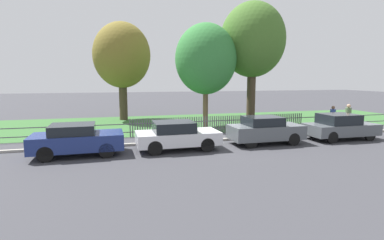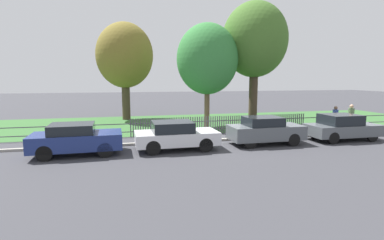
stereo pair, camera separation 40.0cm
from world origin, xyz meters
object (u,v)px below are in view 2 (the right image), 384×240
pedestrian_near_fence (335,118)px  pedestrian_by_lamp (351,117)px  parked_car_navy_estate (265,130)px  tree_mid_park (255,40)px  parked_car_black_saloon (176,135)px  tree_nearest_kerb (125,56)px  covered_motorcycle (171,127)px  parked_car_red_compact (342,127)px  parked_car_silver_hatchback (76,139)px  tree_behind_motorcycle (207,59)px

pedestrian_near_fence → pedestrian_by_lamp: size_ratio=0.93×
parked_car_navy_estate → pedestrian_by_lamp: 6.98m
parked_car_navy_estate → tree_mid_park: tree_mid_park is taller
parked_car_black_saloon → tree_nearest_kerb: (-2.10, 11.33, 4.47)m
parked_car_black_saloon → tree_mid_park: 10.74m
covered_motorcycle → parked_car_red_compact: bearing=-16.8°
parked_car_red_compact → covered_motorcycle: 9.42m
parked_car_black_saloon → tree_mid_park: size_ratio=0.45×
parked_car_black_saloon → pedestrian_by_lamp: bearing=9.0°
parked_car_silver_hatchback → tree_mid_park: (11.33, 6.25, 5.31)m
covered_motorcycle → pedestrian_by_lamp: (11.26, -0.43, 0.31)m
parked_car_red_compact → parked_car_navy_estate: bearing=-179.8°
parked_car_black_saloon → tree_mid_park: bearing=42.2°
pedestrian_by_lamp → pedestrian_near_fence: bearing=76.5°
covered_motorcycle → pedestrian_by_lamp: size_ratio=1.11×
parked_car_red_compact → tree_behind_motorcycle: 9.32m
parked_car_navy_estate → tree_nearest_kerb: 13.85m
parked_car_red_compact → tree_nearest_kerb: size_ratio=0.50×
tree_mid_park → pedestrian_by_lamp: 8.11m
pedestrian_near_fence → pedestrian_by_lamp: bearing=113.4°
parked_car_red_compact → tree_mid_park: size_ratio=0.45×
pedestrian_near_fence → tree_nearest_kerb: bearing=-75.4°
covered_motorcycle → pedestrian_by_lamp: pedestrian_by_lamp is taller
parked_car_navy_estate → pedestrian_by_lamp: (6.74, 1.80, 0.27)m
tree_behind_motorcycle → parked_car_black_saloon: bearing=-118.6°
tree_behind_motorcycle → pedestrian_by_lamp: tree_behind_motorcycle is taller
parked_car_silver_hatchback → parked_car_red_compact: parked_car_red_compact is taller
covered_motorcycle → tree_nearest_kerb: tree_nearest_kerb is taller
parked_car_navy_estate → tree_behind_motorcycle: (-1.41, 5.92, 3.93)m
parked_car_silver_hatchback → parked_car_black_saloon: bearing=-2.2°
parked_car_navy_estate → parked_car_red_compact: (4.64, 0.03, -0.02)m
parked_car_black_saloon → tree_nearest_kerb: 12.36m
parked_car_silver_hatchback → pedestrian_by_lamp: 16.02m
parked_car_black_saloon → parked_car_navy_estate: (4.70, 0.10, 0.03)m
parked_car_silver_hatchback → pedestrian_near_fence: pedestrian_near_fence is taller
tree_behind_motorcycle → parked_car_silver_hatchback: bearing=-142.5°
parked_car_navy_estate → tree_behind_motorcycle: 7.25m
covered_motorcycle → tree_mid_park: (6.68, 3.99, 5.34)m
parked_car_silver_hatchback → tree_nearest_kerb: bearing=76.8°
covered_motorcycle → pedestrian_by_lamp: 11.27m
parked_car_black_saloon → pedestrian_near_fence: (10.63, 2.30, 0.23)m
parked_car_navy_estate → tree_mid_park: (2.16, 6.22, 5.30)m
parked_car_red_compact → tree_mid_park: (-2.48, 6.19, 5.32)m
tree_nearest_kerb → parked_car_navy_estate: bearing=-58.8°
covered_motorcycle → tree_behind_motorcycle: (3.11, 3.69, 3.97)m
parked_car_navy_estate → tree_mid_park: 8.45m
tree_mid_park → pedestrian_near_fence: size_ratio=5.30×
covered_motorcycle → tree_nearest_kerb: size_ratio=0.25×
parked_car_black_saloon → pedestrian_by_lamp: 11.60m
tree_mid_park → pedestrian_near_fence: 7.51m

